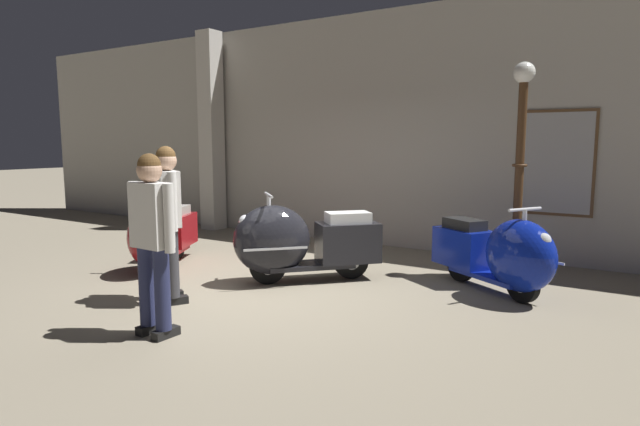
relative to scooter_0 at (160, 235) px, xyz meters
The scene contains 8 objects.
ground_plane 1.88m from the scooter_0, ahead, with size 60.00×60.00×0.00m, color gray.
showroom_back_wall 3.92m from the scooter_0, 62.05° to the left, with size 18.00×0.63×3.83m.
scooter_0 is the anchor object (origin of this frame).
scooter_1 2.01m from the scooter_0, 12.04° to the left, with size 1.63×1.68×1.11m.
scooter_2 4.42m from the scooter_0, 15.84° to the left, with size 1.69×1.29×1.03m.
lamppost 4.83m from the scooter_0, 27.67° to the left, with size 0.28×0.28×2.71m.
visitor_0 1.70m from the scooter_0, 37.29° to the right, with size 0.51×0.40×1.68m.
visitor_1 2.68m from the scooter_0, 41.98° to the right, with size 0.55×0.27×1.63m.
Camera 1 is at (3.84, -4.78, 1.73)m, focal length 29.84 mm.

